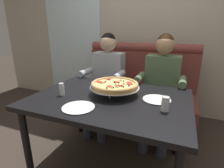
{
  "coord_description": "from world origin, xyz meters",
  "views": [
    {
      "loc": [
        0.55,
        -1.32,
        1.31
      ],
      "look_at": [
        -0.01,
        0.07,
        0.84
      ],
      "focal_mm": 27.83,
      "sensor_mm": 36.0,
      "label": 1
    }
  ],
  "objects_px": {
    "booth_bench": "(136,96)",
    "diner_left": "(106,77)",
    "pizza": "(115,85)",
    "patio_chair": "(99,64)",
    "plate_near_left": "(78,106)",
    "shaker_parmesan": "(165,105)",
    "shaker_pepper_flakes": "(62,90)",
    "dining_table": "(110,105)",
    "plate_near_right": "(157,99)",
    "diner_right": "(161,83)"
  },
  "relations": [
    {
      "from": "shaker_parmesan",
      "to": "plate_near_left",
      "type": "bearing_deg",
      "value": -162.56
    },
    {
      "from": "booth_bench",
      "to": "plate_near_right",
      "type": "bearing_deg",
      "value": -66.05
    },
    {
      "from": "diner_right",
      "to": "patio_chair",
      "type": "xyz_separation_m",
      "value": [
        -1.63,
        1.69,
        -0.19
      ]
    },
    {
      "from": "booth_bench",
      "to": "patio_chair",
      "type": "xyz_separation_m",
      "value": [
        -1.28,
        1.43,
        0.13
      ]
    },
    {
      "from": "dining_table",
      "to": "pizza",
      "type": "bearing_deg",
      "value": 80.8
    },
    {
      "from": "pizza",
      "to": "patio_chair",
      "type": "height_order",
      "value": "pizza"
    },
    {
      "from": "diner_left",
      "to": "pizza",
      "type": "height_order",
      "value": "diner_left"
    },
    {
      "from": "booth_bench",
      "to": "patio_chair",
      "type": "distance_m",
      "value": 1.92
    },
    {
      "from": "dining_table",
      "to": "patio_chair",
      "type": "height_order",
      "value": "patio_chair"
    },
    {
      "from": "diner_left",
      "to": "pizza",
      "type": "bearing_deg",
      "value": -59.38
    },
    {
      "from": "diner_left",
      "to": "plate_near_right",
      "type": "distance_m",
      "value": 0.97
    },
    {
      "from": "dining_table",
      "to": "diner_left",
      "type": "xyz_separation_m",
      "value": [
        -0.36,
        0.7,
        0.05
      ]
    },
    {
      "from": "diner_left",
      "to": "shaker_pepper_flakes",
      "type": "relative_size",
      "value": 11.46
    },
    {
      "from": "diner_right",
      "to": "plate_near_left",
      "type": "bearing_deg",
      "value": -116.19
    },
    {
      "from": "shaker_parmesan",
      "to": "plate_near_right",
      "type": "relative_size",
      "value": 0.46
    },
    {
      "from": "diner_left",
      "to": "diner_right",
      "type": "xyz_separation_m",
      "value": [
        0.71,
        0.0,
        0.0
      ]
    },
    {
      "from": "booth_bench",
      "to": "shaker_parmesan",
      "type": "relative_size",
      "value": 14.68
    },
    {
      "from": "booth_bench",
      "to": "plate_near_right",
      "type": "height_order",
      "value": "booth_bench"
    },
    {
      "from": "shaker_pepper_flakes",
      "to": "plate_near_left",
      "type": "relative_size",
      "value": 0.45
    },
    {
      "from": "booth_bench",
      "to": "diner_left",
      "type": "height_order",
      "value": "diner_left"
    },
    {
      "from": "diner_right",
      "to": "dining_table",
      "type": "bearing_deg",
      "value": -117.09
    },
    {
      "from": "patio_chair",
      "to": "shaker_parmesan",
      "type": "bearing_deg",
      "value": -54.97
    },
    {
      "from": "diner_right",
      "to": "shaker_parmesan",
      "type": "bearing_deg",
      "value": -81.39
    },
    {
      "from": "shaker_pepper_flakes",
      "to": "patio_chair",
      "type": "distance_m",
      "value": 2.67
    },
    {
      "from": "plate_near_left",
      "to": "shaker_parmesan",
      "type": "bearing_deg",
      "value": 17.44
    },
    {
      "from": "diner_left",
      "to": "patio_chair",
      "type": "bearing_deg",
      "value": 118.49
    },
    {
      "from": "plate_near_left",
      "to": "patio_chair",
      "type": "bearing_deg",
      "value": 112.93
    },
    {
      "from": "diner_left",
      "to": "shaker_parmesan",
      "type": "distance_m",
      "value": 1.16
    },
    {
      "from": "dining_table",
      "to": "diner_left",
      "type": "height_order",
      "value": "diner_left"
    },
    {
      "from": "shaker_pepper_flakes",
      "to": "patio_chair",
      "type": "xyz_separation_m",
      "value": [
        -0.86,
        2.52,
        -0.27
      ]
    },
    {
      "from": "pizza",
      "to": "plate_near_right",
      "type": "distance_m",
      "value": 0.39
    },
    {
      "from": "dining_table",
      "to": "patio_chair",
      "type": "bearing_deg",
      "value": 118.08
    },
    {
      "from": "booth_bench",
      "to": "shaker_parmesan",
      "type": "distance_m",
      "value": 1.24
    },
    {
      "from": "booth_bench",
      "to": "shaker_parmesan",
      "type": "xyz_separation_m",
      "value": [
        0.48,
        -1.07,
        0.39
      ]
    },
    {
      "from": "booth_bench",
      "to": "dining_table",
      "type": "bearing_deg",
      "value": -90.0
    },
    {
      "from": "diner_right",
      "to": "pizza",
      "type": "bearing_deg",
      "value": -118.95
    },
    {
      "from": "diner_left",
      "to": "shaker_pepper_flakes",
      "type": "distance_m",
      "value": 0.83
    },
    {
      "from": "booth_bench",
      "to": "dining_table",
      "type": "xyz_separation_m",
      "value": [
        0.0,
        -0.96,
        0.27
      ]
    },
    {
      "from": "plate_near_left",
      "to": "dining_table",
      "type": "bearing_deg",
      "value": 65.93
    },
    {
      "from": "plate_near_left",
      "to": "shaker_pepper_flakes",
      "type": "bearing_deg",
      "value": 148.06
    },
    {
      "from": "dining_table",
      "to": "patio_chair",
      "type": "xyz_separation_m",
      "value": [
        -1.28,
        2.39,
        -0.14
      ]
    },
    {
      "from": "shaker_pepper_flakes",
      "to": "shaker_parmesan",
      "type": "bearing_deg",
      "value": 1.01
    },
    {
      "from": "dining_table",
      "to": "shaker_parmesan",
      "type": "relative_size",
      "value": 12.59
    },
    {
      "from": "diner_right",
      "to": "patio_chair",
      "type": "height_order",
      "value": "diner_right"
    },
    {
      "from": "plate_near_right",
      "to": "pizza",
      "type": "bearing_deg",
      "value": -179.48
    },
    {
      "from": "booth_bench",
      "to": "dining_table",
      "type": "distance_m",
      "value": 1.0
    },
    {
      "from": "diner_left",
      "to": "plate_near_left",
      "type": "xyz_separation_m",
      "value": [
        0.22,
        -1.0,
        0.04
      ]
    },
    {
      "from": "plate_near_right",
      "to": "patio_chair",
      "type": "distance_m",
      "value": 2.86
    },
    {
      "from": "shaker_parmesan",
      "to": "plate_near_left",
      "type": "relative_size",
      "value": 0.43
    },
    {
      "from": "shaker_pepper_flakes",
      "to": "plate_near_right",
      "type": "xyz_separation_m",
      "value": [
        0.81,
        0.2,
        -0.04
      ]
    }
  ]
}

